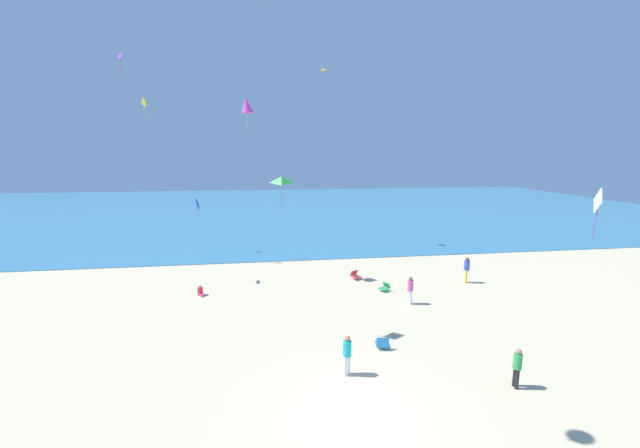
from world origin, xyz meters
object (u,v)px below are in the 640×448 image
object	(u,v)px
person_2	(410,288)
kite_blue	(197,204)
beach_chair_near_camera	(355,275)
kite_green	(281,180)
person_5	(467,268)
person_0	(347,352)
person_1	(200,291)
person_3	(517,365)
kite_white	(598,202)
kite_purple	(121,57)
kite_magenta	(246,105)
beach_chair_mid_beach	(382,343)
beach_chair_far_right	(385,287)
kite_yellow	(144,103)
kite_orange	(323,70)

from	to	relation	value
person_2	kite_blue	bearing A→B (deg)	145.88
beach_chair_near_camera	kite_green	world-z (taller)	kite_green
person_2	person_5	bearing A→B (deg)	19.85
person_0	person_2	bearing A→B (deg)	106.42
person_1	kite_green	size ratio (longest dim) A/B	0.43
person_1	kite_blue	world-z (taller)	kite_blue
person_3	kite_white	xyz separation A→B (m)	(3.27, 0.88, 5.93)
person_2	kite_green	world-z (taller)	kite_green
person_0	kite_green	bearing A→B (deg)	177.31
person_1	kite_purple	xyz separation A→B (m)	(-6.15, 8.16, 15.24)
person_1	kite_magenta	size ratio (longest dim) A/B	0.33
beach_chair_mid_beach	person_0	bearing A→B (deg)	140.42
person_1	person_2	xyz separation A→B (m)	(12.28, -3.03, 0.70)
person_0	person_2	size ratio (longest dim) A/B	1.01
beach_chair_mid_beach	kite_magenta	distance (m)	16.57
kite_magenta	person_1	bearing A→B (deg)	-138.54
kite_green	beach_chair_far_right	bearing A→B (deg)	37.08
beach_chair_mid_beach	kite_yellow	size ratio (longest dim) A/B	0.43
kite_yellow	person_2	bearing A→B (deg)	-38.37
person_5	kite_green	distance (m)	15.18
kite_yellow	kite_blue	size ratio (longest dim) A/B	1.19
kite_blue	beach_chair_near_camera	bearing A→B (deg)	-5.06
kite_purple	kite_orange	world-z (taller)	kite_orange
beach_chair_near_camera	kite_orange	xyz separation A→B (m)	(-0.83, 10.09, 15.54)
person_3	kite_purple	world-z (taller)	kite_purple
person_1	kite_orange	bearing A→B (deg)	108.20
beach_chair_far_right	kite_white	bearing A→B (deg)	87.50
person_0	kite_purple	xyz separation A→B (m)	(-13.36, 17.60, 14.53)
beach_chair_mid_beach	person_3	bearing A→B (deg)	-121.40
person_2	kite_green	bearing A→B (deg)	-169.54
beach_chair_mid_beach	person_1	world-z (taller)	person_1
kite_white	kite_yellow	world-z (taller)	kite_yellow
person_1	person_3	bearing A→B (deg)	16.73
beach_chair_far_right	kite_yellow	world-z (taller)	kite_yellow
kite_white	kite_yellow	distance (m)	31.44
beach_chair_mid_beach	kite_white	distance (m)	10.19
kite_yellow	kite_magenta	size ratio (longest dim) A/B	0.85
beach_chair_far_right	person_3	xyz separation A→B (m)	(1.78, -10.27, 0.65)
beach_chair_mid_beach	kite_yellow	world-z (taller)	kite_yellow
kite_white	kite_magenta	world-z (taller)	kite_magenta
beach_chair_mid_beach	kite_blue	world-z (taller)	kite_blue
person_2	beach_chair_mid_beach	bearing A→B (deg)	-133.81
kite_purple	kite_green	xyz separation A→B (m)	(11.05, -13.97, -8.04)
kite_white	kite_green	xyz separation A→B (m)	(-11.65, 4.40, 0.62)
kite_white	person_1	bearing A→B (deg)	148.33
person_2	kite_yellow	size ratio (longest dim) A/B	0.95
person_3	kite_magenta	distance (m)	20.24
beach_chair_mid_beach	kite_orange	distance (m)	24.89
kite_orange	beach_chair_near_camera	bearing A→B (deg)	-85.29
beach_chair_mid_beach	kite_orange	bearing A→B (deg)	8.46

